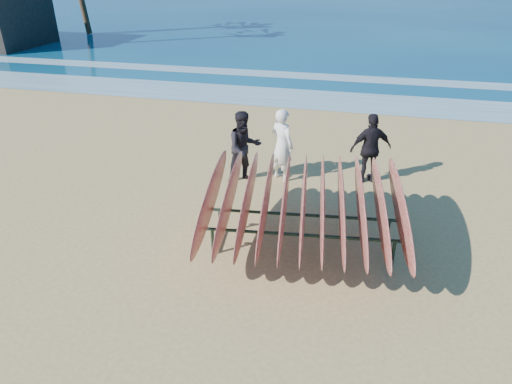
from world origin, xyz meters
TOP-DOWN VIEW (x-y plane):
  - ground at (0.00, 0.00)m, footprint 120.00×120.00m
  - foam_near at (0.00, 10.00)m, footprint 160.00×160.00m
  - foam_far at (0.00, 13.50)m, footprint 160.00×160.00m
  - surfboard_rack at (0.83, 0.67)m, footprint 3.51×3.40m
  - person_white at (-0.03, 3.37)m, footprint 0.71×0.65m
  - person_dark_a at (-0.81, 3.04)m, footprint 1.00×0.96m
  - person_dark_b at (1.88, 3.70)m, footprint 1.00×0.70m

SIDE VIEW (x-z plane):
  - ground at x=0.00m, z-range 0.00..0.00m
  - foam_far at x=0.00m, z-range 0.01..0.01m
  - foam_near at x=0.00m, z-range 0.01..0.01m
  - person_dark_b at x=1.88m, z-range 0.00..1.57m
  - person_dark_a at x=-0.81m, z-range 0.00..1.62m
  - person_white at x=-0.03m, z-range 0.00..1.64m
  - surfboard_rack at x=0.83m, z-range 0.18..1.61m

